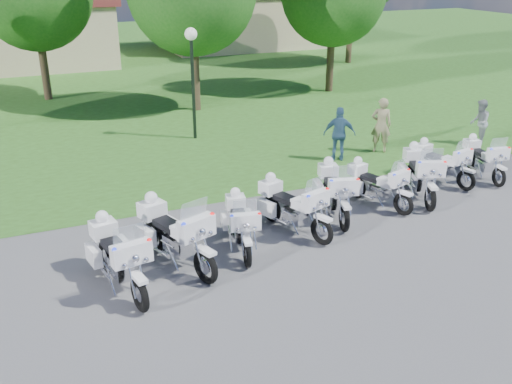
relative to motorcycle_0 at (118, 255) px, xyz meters
name	(u,v)px	position (x,y,z in m)	size (l,w,h in m)	color
ground	(276,248)	(3.60, 0.23, -0.71)	(100.00, 100.00, 0.00)	#5A5A5F
grass_lawn	(97,63)	(3.60, 27.23, -0.70)	(100.00, 48.00, 0.01)	#315A1C
motorcycle_0	(118,255)	(0.00, 0.00, 0.00)	(1.10, 2.50, 1.69)	black
motorcycle_1	(174,233)	(1.28, 0.47, 0.03)	(1.41, 2.53, 1.77)	black
motorcycle_2	(240,223)	(2.88, 0.62, -0.09)	(1.01, 2.17, 1.48)	black
motorcycle_3	(292,205)	(4.35, 0.94, -0.04)	(1.28, 2.29, 1.60)	black
motorcycle_4	(335,190)	(5.80, 1.37, -0.03)	(1.20, 2.35, 1.62)	black
motorcycle_5	(376,183)	(7.15, 1.47, -0.10)	(1.12, 2.11, 1.46)	black
motorcycle_6	(420,173)	(8.61, 1.51, -0.01)	(1.37, 2.35, 1.66)	black
motorcycle_7	(441,162)	(9.91, 2.18, -0.09)	(1.02, 2.15, 1.46)	black
motorcycle_8	(483,158)	(11.37, 2.03, -0.11)	(0.94, 2.11, 1.43)	black
lamp_post	(192,56)	(4.49, 9.25, 2.31)	(0.44, 0.44, 3.98)	black
building_east	(240,18)	(14.60, 30.23, 1.36)	(11.44, 7.28, 4.10)	tan
bystander_a	(381,125)	(9.87, 5.24, 0.23)	(0.69, 0.45, 1.88)	gray
bystander_b	(479,122)	(13.58, 4.58, 0.10)	(0.78, 0.61, 1.61)	gray
bystander_c	(339,134)	(8.11, 5.04, 0.18)	(1.04, 0.43, 1.78)	#335A7C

